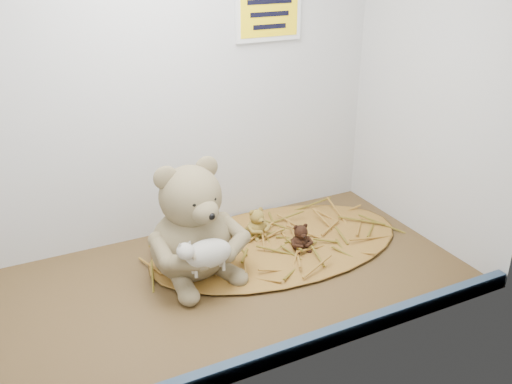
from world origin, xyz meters
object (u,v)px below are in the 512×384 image
main_teddy (190,221)px  toy_lamb (208,254)px  mini_teddy_brown (300,236)px  mini_teddy_tan (256,221)px

main_teddy → toy_lamb: main_teddy is taller
mini_teddy_brown → main_teddy: bearing=-177.4°
main_teddy → mini_teddy_tan: main_teddy is taller
main_teddy → mini_teddy_brown: (27.62, -2.63, -9.40)cm
main_teddy → toy_lamb: 10.70cm
toy_lamb → mini_teddy_tan: toy_lamb is taller
main_teddy → mini_teddy_brown: 29.30cm
toy_lamb → mini_teddy_brown: (27.62, 7.56, -6.12)cm
mini_teddy_tan → main_teddy: bearing=-168.2°
main_teddy → mini_teddy_brown: bearing=-14.1°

